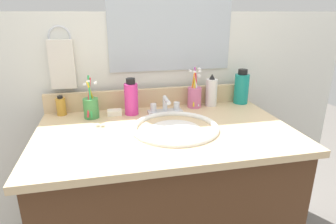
{
  "coord_description": "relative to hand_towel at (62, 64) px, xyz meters",
  "views": [
    {
      "loc": [
        -0.22,
        -1.05,
        1.3
      ],
      "look_at": [
        0.01,
        0.0,
        0.92
      ],
      "focal_mm": 30.74,
      "sensor_mm": 36.0,
      "label": 1
    }
  ],
  "objects": [
    {
      "name": "back_wall",
      "position": [
        0.41,
        0.04,
        -0.42
      ],
      "size": [
        2.12,
        0.04,
        1.3
      ],
      "primitive_type": "cube",
      "color": "silver",
      "rests_on": "ground_plane"
    },
    {
      "name": "countertop",
      "position": [
        0.41,
        -0.32,
        -0.23
      ],
      "size": [
        1.02,
        0.62,
        0.03
      ],
      "primitive_type": "cube",
      "color": "#D1B284",
      "rests_on": "vanity_cabinet"
    },
    {
      "name": "sink_basin",
      "position": [
        0.45,
        -0.33,
        -0.25
      ],
      "size": [
        0.35,
        0.35,
        0.11
      ],
      "color": "white",
      "rests_on": "countertop"
    },
    {
      "name": "backsplash",
      "position": [
        0.41,
        -0.02,
        -0.17
      ],
      "size": [
        1.02,
        0.02,
        0.09
      ],
      "primitive_type": "cube",
      "color": "#D1B284",
      "rests_on": "countertop"
    },
    {
      "name": "bottle_mouthwash_teal",
      "position": [
        0.86,
        -0.06,
        -0.14
      ],
      "size": [
        0.07,
        0.07,
        0.17
      ],
      "color": "teal",
      "rests_on": "countertop"
    },
    {
      "name": "hand_towel",
      "position": [
        0.0,
        0.0,
        0.0
      ],
      "size": [
        0.11,
        0.04,
        0.22
      ],
      "primitive_type": "cube",
      "color": "silver"
    },
    {
      "name": "cup_green",
      "position": [
        0.12,
        -0.13,
        -0.17
      ],
      "size": [
        0.07,
        0.08,
        0.19
      ],
      "color": "#3F8C47",
      "rests_on": "countertop"
    },
    {
      "name": "bottle_lotion_white",
      "position": [
        0.7,
        -0.07,
        -0.15
      ],
      "size": [
        0.06,
        0.06,
        0.16
      ],
      "color": "white",
      "rests_on": "countertop"
    },
    {
      "name": "soap_bar",
      "position": [
        0.22,
        -0.11,
        -0.21
      ],
      "size": [
        0.06,
        0.04,
        0.02
      ],
      "primitive_type": "cube",
      "color": "white",
      "rests_on": "countertop"
    },
    {
      "name": "bottle_oil_amber",
      "position": [
        -0.02,
        -0.06,
        -0.18
      ],
      "size": [
        0.04,
        0.04,
        0.09
      ],
      "color": "gold",
      "rests_on": "countertop"
    },
    {
      "name": "vanity_cabinet",
      "position": [
        0.41,
        -0.32,
        -0.66
      ],
      "size": [
        0.98,
        0.57,
        0.83
      ],
      "primitive_type": "cube",
      "color": "#4C2D19",
      "rests_on": "ground_plane"
    },
    {
      "name": "mirror_panel",
      "position": [
        0.51,
        0.02,
        0.23
      ],
      "size": [
        0.6,
        0.01,
        0.56
      ],
      "primitive_type": "cube",
      "color": "#B2BCC6"
    },
    {
      "name": "towel_ring",
      "position": [
        0.0,
        0.02,
        0.12
      ],
      "size": [
        0.1,
        0.01,
        0.1
      ],
      "primitive_type": "torus",
      "rotation": [
        1.57,
        0.0,
        0.0
      ],
      "color": "silver"
    },
    {
      "name": "cup_pink",
      "position": [
        0.61,
        -0.08,
        -0.16
      ],
      "size": [
        0.07,
        0.08,
        0.2
      ],
      "color": "#D16693",
      "rests_on": "countertop"
    },
    {
      "name": "faucet",
      "position": [
        0.45,
        -0.14,
        -0.19
      ],
      "size": [
        0.16,
        0.1,
        0.08
      ],
      "color": "silver",
      "rests_on": "countertop"
    },
    {
      "name": "bottle_soap_pink",
      "position": [
        0.29,
        -0.12,
        -0.14
      ],
      "size": [
        0.06,
        0.06,
        0.17
      ],
      "color": "#D8338C",
      "rests_on": "countertop"
    }
  ]
}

